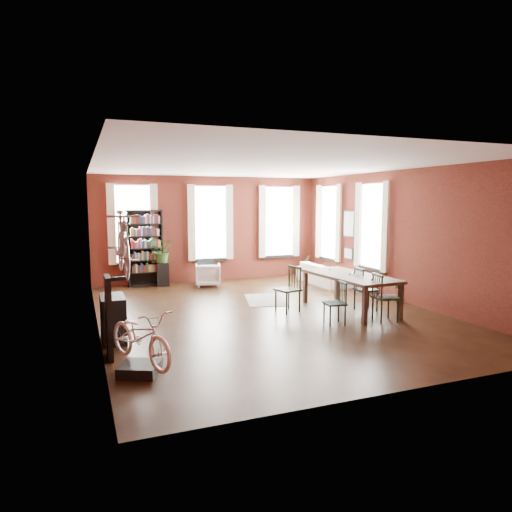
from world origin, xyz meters
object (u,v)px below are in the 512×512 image
dining_chair_c (385,297)px  bicycle_floor (140,311)px  dining_chair_d (366,289)px  bookshelf (145,248)px  console_table (113,319)px  dining_table (349,293)px  dining_chair_b (288,289)px  cream_sofa (324,271)px  plant_stand (163,274)px  white_armchair (208,274)px  dining_chair_a (335,303)px  bike_trainer (140,369)px

dining_chair_c → bicycle_floor: (-5.05, -1.15, 0.43)m
dining_chair_d → bookshelf: (-4.18, 4.90, 0.62)m
console_table → bicycle_floor: (0.25, -1.76, 0.51)m
dining_table → dining_chair_b: (-1.32, 0.42, 0.09)m
cream_sofa → console_table: cream_sofa is taller
plant_stand → white_armchair: bearing=-22.8°
dining_chair_a → bicycle_floor: 4.19m
dining_table → bookshelf: bearing=124.5°
bicycle_floor → console_table: bearing=75.1°
white_armchair → bicycle_floor: 6.84m
dining_chair_c → dining_chair_d: dining_chair_c is taller
dining_chair_a → bookshelf: 6.39m
bicycle_floor → dining_chair_d: bearing=-1.5°
console_table → dining_table: bearing=4.6°
dining_chair_b → dining_chair_c: dining_chair_b is taller
dining_chair_d → plant_stand: bearing=42.7°
white_armchair → plant_stand: bearing=-8.2°
dining_table → cream_sofa: size_ratio=1.16×
dining_table → bike_trainer: bearing=-160.0°
dining_table → white_armchair: bearing=113.6°
dining_table → bookshelf: (-3.81, 4.79, 0.69)m
white_armchair → bike_trainer: bearing=81.1°
dining_table → bike_trainer: 5.34m
dining_chair_c → bike_trainer: size_ratio=1.86×
dining_chair_c → bike_trainer: dining_chair_c is taller
dining_chair_a → cream_sofa: (2.03, 3.95, -0.02)m
bike_trainer → bicycle_floor: (0.03, 0.00, 0.84)m
dining_chair_c → bicycle_floor: 5.20m
dining_chair_c → bookshelf: 7.09m
dining_chair_a → dining_chair_d: size_ratio=0.88×
cream_sofa → plant_stand: cream_sofa is taller
bike_trainer → plant_stand: bearing=77.4°
dining_chair_a → white_armchair: dining_chair_a is taller
bike_trainer → dining_chair_c: bearing=12.9°
dining_chair_d → console_table: size_ratio=1.20×
bike_trainer → dining_chair_a: bearing=18.3°
white_armchair → dining_chair_b: bearing=117.2°
dining_chair_b → dining_chair_c: size_ratio=1.02×
cream_sofa → bicycle_floor: (-5.98, -5.26, 0.51)m
bike_trainer → plant_stand: 6.94m
bookshelf → bike_trainer: bookshelf is taller
white_armchair → plant_stand: white_armchair is taller
console_table → plant_stand: console_table is taller
bike_trainer → cream_sofa: bearing=41.2°
bookshelf → bike_trainer: 7.12m
dining_chair_a → cream_sofa: size_ratio=0.41×
bike_trainer → bicycle_floor: 0.84m
white_armchair → dining_table: bearing=132.2°
dining_chair_b → dining_chair_c: bearing=32.2°
cream_sofa → plant_stand: size_ratio=3.07×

